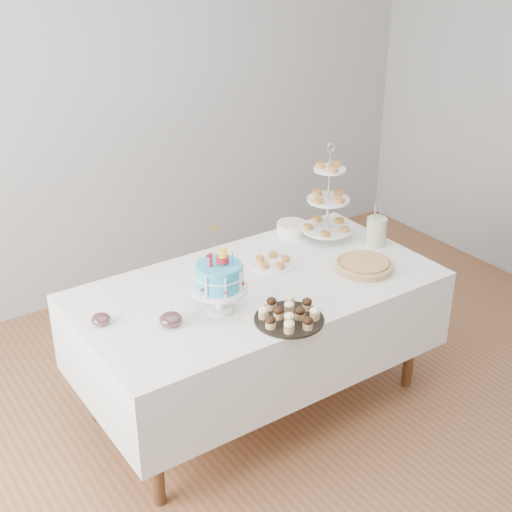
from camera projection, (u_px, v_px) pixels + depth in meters
floor at (289, 430)px, 3.87m from camera, size 5.00×5.00×0.00m
walls at (295, 199)px, 3.27m from camera, size 5.04×4.04×2.70m
table at (257, 321)px, 3.85m from camera, size 1.92×1.02×0.77m
birthday_cake at (219, 290)px, 3.45m from camera, size 0.28×0.28×0.44m
cupcake_tray at (289, 314)px, 3.41m from camera, size 0.34×0.34×0.08m
pie at (364, 265)px, 3.88m from camera, size 0.32×0.32×0.05m
tiered_stand at (328, 200)px, 4.14m from camera, size 0.30×0.30×0.59m
plate_stack at (292, 228)px, 4.30m from camera, size 0.18×0.18×0.07m
pastry_plate at (273, 262)px, 3.94m from camera, size 0.26×0.26×0.04m
jam_bowl_a at (171, 320)px, 3.37m from camera, size 0.11×0.11×0.07m
jam_bowl_b at (101, 319)px, 3.38m from camera, size 0.09×0.09×0.06m
utensil_pitcher at (376, 230)px, 4.14m from camera, size 0.12×0.12×0.26m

